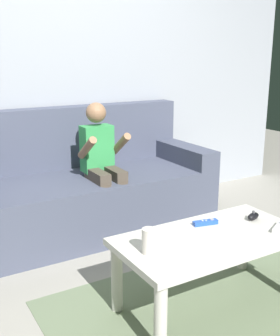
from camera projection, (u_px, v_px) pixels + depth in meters
name	position (u px, v px, depth m)	size (l,w,h in m)	color
ground_plane	(177.00, 311.00, 2.18)	(9.40, 9.40, 0.00)	#9E998E
wall_back	(56.00, 62.00, 3.24)	(4.70, 0.05, 2.50)	#999EA8
couch	(85.00, 189.00, 3.18)	(1.89, 0.80, 0.91)	#474C60
person_seated_on_couch	(102.00, 161.00, 3.00)	(0.32, 0.39, 0.98)	#4C4238
coffee_table	(211.00, 247.00, 2.16)	(0.99, 0.51, 0.40)	beige
area_rug	(208.00, 304.00, 2.24)	(1.69, 1.04, 0.01)	#6B7A5B
game_remote_blue_near_edge	(206.00, 223.00, 2.27)	(0.14, 0.06, 0.03)	blue
nunchuk_black	(253.00, 216.00, 2.34)	(0.10, 0.06, 0.05)	black
game_remote_white_far_corner	(279.00, 227.00, 2.21)	(0.14, 0.09, 0.03)	white
soda_can	(149.00, 241.00, 1.94)	(0.07, 0.07, 0.12)	silver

